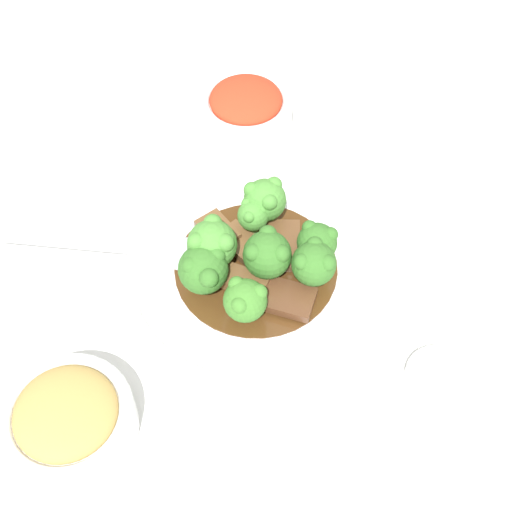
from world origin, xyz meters
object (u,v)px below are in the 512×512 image
at_px(beef_strip_0, 239,279).
at_px(broccoli_floret_2, 205,272).
at_px(broccoli_floret_0, 314,263).
at_px(sauce_dish, 440,378).
at_px(beef_strip_2, 281,245).
at_px(beef_strip_4, 218,232).
at_px(broccoli_floret_5, 265,199).
at_px(serving_spoon, 169,253).
at_px(broccoli_floret_6, 267,254).
at_px(broccoli_floret_7, 245,300).
at_px(side_bowl_appetizer, 69,419).
at_px(beef_strip_1, 244,250).
at_px(main_plate, 256,269).
at_px(side_bowl_kimchi, 246,110).
at_px(beef_strip_3, 273,298).
at_px(broccoli_floret_4, 253,215).
at_px(broccoli_floret_1, 317,242).
at_px(broccoli_floret_3, 212,244).

relative_size(beef_strip_0, broccoli_floret_2, 1.14).
height_order(beef_strip_0, broccoli_floret_0, broccoli_floret_0).
bearing_deg(broccoli_floret_0, sauce_dish, 111.77).
xyz_separation_m(beef_strip_2, beef_strip_4, (0.05, -0.04, 0.00)).
height_order(broccoli_floret_5, serving_spoon, broccoli_floret_5).
bearing_deg(broccoli_floret_0, serving_spoon, -38.51).
bearing_deg(broccoli_floret_6, sauce_dish, 118.27).
xyz_separation_m(beef_strip_2, broccoli_floret_7, (0.07, 0.06, 0.02)).
xyz_separation_m(beef_strip_2, side_bowl_appetizer, (0.26, 0.08, 0.00)).
bearing_deg(beef_strip_1, beef_strip_4, -64.69).
distance_m(main_plate, sauce_dish, 0.21).
bearing_deg(side_bowl_kimchi, broccoli_floret_7, 63.21).
height_order(beef_strip_0, broccoli_floret_7, broccoli_floret_7).
xyz_separation_m(beef_strip_3, broccoli_floret_6, (-0.01, -0.03, 0.03)).
height_order(broccoli_floret_7, side_bowl_appetizer, broccoli_floret_7).
relative_size(beef_strip_1, broccoli_floret_6, 1.38).
bearing_deg(main_plate, beef_strip_3, 84.41).
bearing_deg(serving_spoon, broccoli_floret_4, 172.70).
height_order(broccoli_floret_0, broccoli_floret_2, broccoli_floret_2).
relative_size(beef_strip_0, side_bowl_appetizer, 0.53).
xyz_separation_m(main_plate, broccoli_floret_1, (-0.06, 0.02, 0.03)).
bearing_deg(beef_strip_2, side_bowl_appetizer, 17.97).
height_order(main_plate, beef_strip_4, beef_strip_4).
distance_m(broccoli_floret_2, sauce_dish, 0.24).
height_order(beef_strip_3, broccoli_floret_4, broccoli_floret_4).
height_order(broccoli_floret_4, side_bowl_appetizer, broccoli_floret_4).
relative_size(main_plate, beef_strip_3, 3.48).
distance_m(main_plate, beef_strip_0, 0.03).
relative_size(beef_strip_4, side_bowl_appetizer, 0.42).
bearing_deg(broccoli_floret_6, main_plate, -67.03).
relative_size(beef_strip_2, broccoli_floret_7, 1.50).
height_order(beef_strip_2, side_bowl_kimchi, side_bowl_kimchi).
height_order(beef_strip_0, broccoli_floret_3, broccoli_floret_3).
relative_size(beef_strip_4, broccoli_floret_3, 0.80).
bearing_deg(broccoli_floret_7, serving_spoon, -68.53).
relative_size(beef_strip_3, broccoli_floret_0, 1.52).
relative_size(beef_strip_2, broccoli_floret_1, 1.57).
bearing_deg(broccoli_floret_4, beef_strip_2, 118.05).
height_order(beef_strip_2, broccoli_floret_1, broccoli_floret_1).
distance_m(beef_strip_1, broccoli_floret_3, 0.05).
distance_m(broccoli_floret_4, sauce_dish, 0.24).
xyz_separation_m(broccoli_floret_5, serving_spoon, (0.11, -0.00, -0.03)).
distance_m(beef_strip_2, sauce_dish, 0.21).
height_order(broccoli_floret_1, side_bowl_kimchi, broccoli_floret_1).
distance_m(beef_strip_1, beef_strip_3, 0.07).
height_order(broccoli_floret_3, sauce_dish, broccoli_floret_3).
height_order(broccoli_floret_2, sauce_dish, broccoli_floret_2).
xyz_separation_m(broccoli_floret_4, side_bowl_appetizer, (0.24, 0.11, -0.02)).
bearing_deg(sauce_dish, beef_strip_0, -54.41).
relative_size(broccoli_floret_2, serving_spoon, 0.26).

